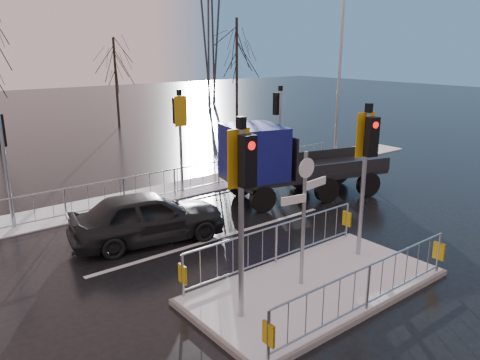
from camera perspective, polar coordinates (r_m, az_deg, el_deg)
ground at (r=11.14m, az=9.28°, el=-12.94°), size 120.00×120.00×0.00m
snow_verge at (r=17.59m, az=-11.72°, el=-2.05°), size 30.00×2.00×0.04m
lane_markings at (r=10.94m, az=10.59°, el=-13.54°), size 8.00×11.38×0.01m
traffic_island at (r=10.95m, az=9.29°, el=-11.15°), size 6.00×3.04×4.15m
far_kerb_fixtures at (r=17.00m, az=-10.25°, el=0.92°), size 18.00×0.65×3.83m
car_far_lane at (r=13.47m, az=-11.15°, el=-4.39°), size 4.57×2.53×1.47m
flatbed_truck at (r=16.60m, az=4.31°, el=2.39°), size 6.33×3.63×2.77m
tree_far_b at (r=33.29m, az=-14.99°, el=13.37°), size 3.25×3.25×6.14m
tree_far_c at (r=34.79m, az=-0.40°, el=15.56°), size 4.00×4.00×7.55m
street_lamp_right at (r=23.36m, az=12.19°, el=13.22°), size 1.25×0.18×8.00m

